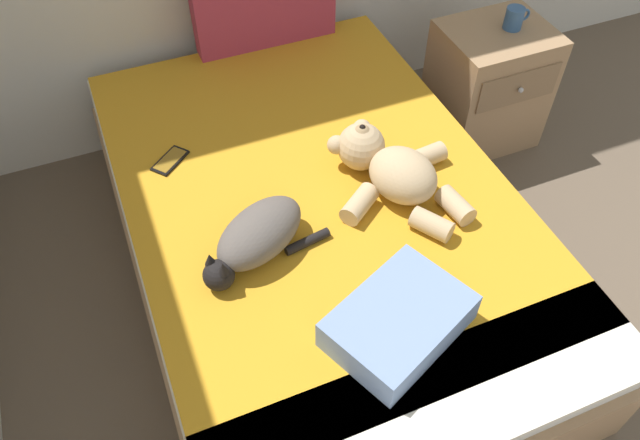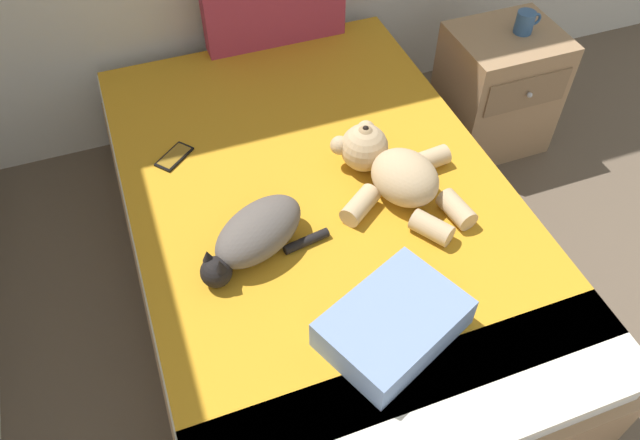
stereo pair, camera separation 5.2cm
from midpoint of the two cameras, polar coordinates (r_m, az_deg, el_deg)
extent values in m
cube|color=#9E7A56|center=(2.45, 0.51, -2.59)|extent=(1.36, 2.05, 0.29)
cube|color=white|center=(2.28, 0.55, 1.02)|extent=(1.32, 1.99, 0.17)
cube|color=orange|center=(2.25, 0.01, 3.70)|extent=(1.31, 1.85, 0.02)
cube|color=silver|center=(1.78, 10.80, -16.59)|extent=(1.31, 0.33, 0.02)
ellipsoid|color=#59514C|center=(1.98, -4.90, -1.00)|extent=(0.39, 0.33, 0.15)
sphere|color=black|center=(1.93, -8.77, -4.76)|extent=(0.10, 0.10, 0.10)
cone|color=black|center=(1.87, -8.40, -4.16)|extent=(0.04, 0.04, 0.04)
cone|color=black|center=(1.89, -9.55, -3.28)|extent=(0.04, 0.04, 0.04)
cylinder|color=black|center=(2.02, -0.53, -1.97)|extent=(0.16, 0.06, 0.03)
ellipsoid|color=black|center=(2.00, -7.44, -2.99)|extent=(0.11, 0.10, 0.04)
ellipsoid|color=tan|center=(2.14, 8.50, 3.88)|extent=(0.28, 0.31, 0.17)
sphere|color=tan|center=(2.24, 4.77, 6.65)|extent=(0.17, 0.17, 0.17)
sphere|color=#9E7F58|center=(2.20, 4.87, 7.78)|extent=(0.07, 0.07, 0.07)
sphere|color=black|center=(2.18, 4.92, 8.36)|extent=(0.02, 0.02, 0.02)
sphere|color=tan|center=(2.23, 2.50, 6.88)|extent=(0.07, 0.07, 0.07)
sphere|color=tan|center=(2.30, 4.90, 8.28)|extent=(0.07, 0.07, 0.07)
cylinder|color=tan|center=(2.10, 4.42, 1.35)|extent=(0.16, 0.15, 0.07)
cylinder|color=tan|center=(2.07, 10.95, -0.71)|extent=(0.14, 0.16, 0.07)
cylinder|color=tan|center=(2.29, 10.61, 5.47)|extent=(0.16, 0.09, 0.07)
cylinder|color=tan|center=(2.14, 13.15, 0.96)|extent=(0.09, 0.15, 0.07)
cube|color=black|center=(2.37, -12.66, 5.70)|extent=(0.16, 0.15, 0.01)
cube|color=olive|center=(2.37, -12.68, 5.79)|extent=(0.14, 0.13, 0.00)
cube|color=#728CB7|center=(1.81, 7.61, -9.45)|extent=(0.48, 0.42, 0.11)
cube|color=#9E7A56|center=(3.07, 16.43, 11.43)|extent=(0.47, 0.40, 0.58)
cube|color=#866849|center=(2.87, 19.08, 11.01)|extent=(0.40, 0.01, 0.16)
sphere|color=#B2B2B7|center=(2.86, 19.25, 10.81)|extent=(0.02, 0.02, 0.02)
cylinder|color=#33598C|center=(2.92, 18.84, 16.85)|extent=(0.08, 0.08, 0.09)
torus|color=#33598C|center=(2.95, 19.73, 17.02)|extent=(0.06, 0.01, 0.06)
camera|label=1|loc=(0.03, -89.28, 0.82)|focal=34.73mm
camera|label=2|loc=(0.03, 90.72, -0.82)|focal=34.73mm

